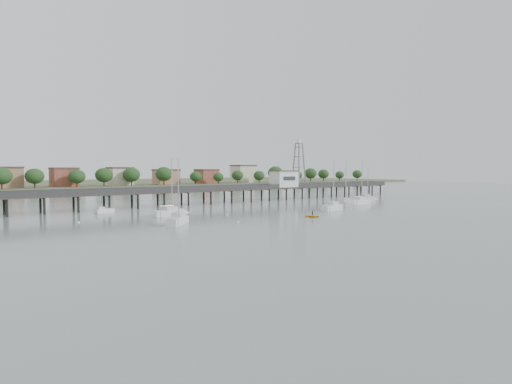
% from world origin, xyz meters
% --- Properties ---
extents(ground_plane, '(500.00, 500.00, 0.00)m').
position_xyz_m(ground_plane, '(0.00, 0.00, 0.00)').
color(ground_plane, slate).
rests_on(ground_plane, ground).
extents(pier, '(150.00, 5.00, 5.50)m').
position_xyz_m(pier, '(0.00, 60.00, 3.79)').
color(pier, '#2D2823').
rests_on(pier, ground).
extents(pier_building, '(8.40, 5.40, 5.30)m').
position_xyz_m(pier_building, '(25.00, 60.00, 6.67)').
color(pier_building, silver).
rests_on(pier_building, ground).
extents(lattice_tower, '(3.20, 3.20, 15.50)m').
position_xyz_m(lattice_tower, '(31.50, 60.00, 11.10)').
color(lattice_tower, slate).
rests_on(lattice_tower, ground).
extents(sailboat_b, '(7.48, 2.47, 12.31)m').
position_xyz_m(sailboat_b, '(-24.55, 38.38, 0.65)').
color(sailboat_b, white).
rests_on(sailboat_b, ground).
extents(sailboat_c, '(6.48, 7.62, 12.93)m').
position_xyz_m(sailboat_c, '(23.74, 34.04, 0.64)').
color(sailboat_c, white).
rests_on(sailboat_c, ground).
extents(sailboat_a, '(6.82, 6.47, 12.13)m').
position_xyz_m(sailboat_a, '(-29.85, 26.39, 0.65)').
color(sailboat_a, white).
rests_on(sailboat_a, ground).
extents(sailboat_e, '(6.62, 3.93, 10.71)m').
position_xyz_m(sailboat_e, '(41.52, 39.61, 0.66)').
color(sailboat_e, white).
rests_on(sailboat_e, ground).
extents(sailboat_d, '(7.82, 2.44, 12.88)m').
position_xyz_m(sailboat_d, '(30.82, 33.40, 0.64)').
color(sailboat_d, white).
rests_on(sailboat_d, ground).
extents(sailboat_f, '(7.80, 3.48, 12.51)m').
position_xyz_m(sailboat_f, '(11.46, 26.72, 0.65)').
color(sailboat_f, white).
rests_on(sailboat_f, ground).
extents(white_tender, '(4.19, 2.29, 1.55)m').
position_xyz_m(white_tender, '(-34.14, 53.55, 0.48)').
color(white_tender, white).
rests_on(white_tender, ground).
extents(yellow_dinghy, '(2.07, 1.28, 2.80)m').
position_xyz_m(yellow_dinghy, '(-4.12, 18.97, 0.00)').
color(yellow_dinghy, yellow).
rests_on(yellow_dinghy, ground).
extents(dinghy_occupant, '(0.50, 1.11, 0.26)m').
position_xyz_m(dinghy_occupant, '(-4.12, 18.97, 0.00)').
color(dinghy_occupant, black).
rests_on(dinghy_occupant, ground).
extents(mooring_buoys, '(86.18, 22.68, 0.39)m').
position_xyz_m(mooring_buoys, '(1.91, 31.42, 0.08)').
color(mooring_buoys, '#F7F0C0').
rests_on(mooring_buoys, ground).
extents(far_shore, '(500.00, 170.00, 10.40)m').
position_xyz_m(far_shore, '(0.36, 239.58, 0.95)').
color(far_shore, '#475133').
rests_on(far_shore, ground).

